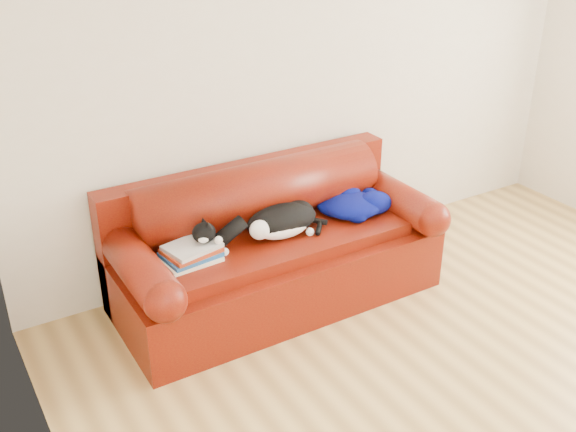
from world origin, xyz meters
The scene contains 6 objects.
ground centered at (0.00, 0.00, 0.00)m, with size 4.50×4.50×0.00m, color olive.
sofa_base centered at (-0.64, 1.49, 0.24)m, with size 2.10×0.90×0.50m.
sofa_back centered at (-0.64, 1.74, 0.54)m, with size 2.10×1.01×0.88m.
book_stack centered at (-1.25, 1.45, 0.55)m, with size 0.35×0.29×0.10m.
cat centered at (-0.63, 1.44, 0.60)m, with size 0.71×0.31×0.25m.
blanket centered at (-0.04, 1.47, 0.57)m, with size 0.48×0.40×0.15m.
Camera 1 is at (-2.54, -1.82, 2.53)m, focal length 42.00 mm.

